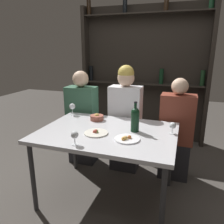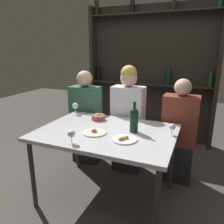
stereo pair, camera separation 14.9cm
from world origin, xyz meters
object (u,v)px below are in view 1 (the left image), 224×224
at_px(wine_glass_2, 173,126).
at_px(food_plate_0, 127,139).
at_px(wine_glass_0, 72,107).
at_px(seated_person_right, 176,133).
at_px(snack_bowl, 97,117).
at_px(seated_person_left, 82,121).
at_px(wine_bottle, 135,118).
at_px(food_plate_1, 96,133).
at_px(wine_glass_1, 75,135).
at_px(seated_person_center, 125,121).

relative_size(wine_glass_2, food_plate_0, 0.49).
distance_m(wine_glass_0, seated_person_right, 1.25).
height_order(wine_glass_0, snack_bowl, wine_glass_0).
bearing_deg(food_plate_0, wine_glass_2, 37.34).
distance_m(seated_person_left, seated_person_right, 1.19).
height_order(wine_bottle, wine_glass_0, wine_bottle).
bearing_deg(snack_bowl, wine_glass_2, -10.13).
bearing_deg(snack_bowl, food_plate_1, -68.81).
xyz_separation_m(wine_glass_1, food_plate_1, (0.07, 0.28, -0.07)).
xyz_separation_m(wine_glass_2, seated_person_right, (0.02, 0.49, -0.25)).
height_order(wine_bottle, seated_person_right, seated_person_right).
xyz_separation_m(wine_bottle, seated_person_left, (-0.83, 0.54, -0.28)).
bearing_deg(seated_person_right, wine_bottle, -123.96).
bearing_deg(seated_person_left, seated_person_right, -0.00).
bearing_deg(seated_person_center, food_plate_0, -73.80).
bearing_deg(wine_glass_1, wine_glass_2, 34.33).
height_order(snack_bowl, seated_person_left, seated_person_left).
xyz_separation_m(wine_glass_0, seated_person_right, (1.19, 0.25, -0.28)).
distance_m(wine_glass_1, food_plate_1, 0.30).
height_order(wine_glass_0, seated_person_left, seated_person_left).
bearing_deg(seated_person_left, wine_glass_1, -66.76).
distance_m(wine_glass_0, seated_person_center, 0.66).
bearing_deg(wine_glass_0, seated_person_center, 23.04).
bearing_deg(food_plate_0, snack_bowl, 137.18).
bearing_deg(seated_person_left, food_plate_1, -55.21).
distance_m(seated_person_center, seated_person_right, 0.61).
bearing_deg(seated_person_center, wine_glass_1, -99.03).
relative_size(food_plate_0, seated_person_center, 0.17).
bearing_deg(food_plate_0, wine_glass_0, 147.34).
distance_m(wine_bottle, wine_glass_1, 0.60).
bearing_deg(seated_person_center, food_plate_1, -96.89).
height_order(wine_glass_1, seated_person_right, seated_person_right).
distance_m(wine_bottle, wine_glass_2, 0.35).
bearing_deg(seated_person_left, wine_glass_2, -22.74).
relative_size(wine_bottle, food_plate_0, 1.30).
relative_size(wine_glass_0, food_plate_1, 0.62).
bearing_deg(seated_person_left, wine_glass_0, -89.54).
distance_m(wine_bottle, snack_bowl, 0.52).
height_order(wine_glass_2, seated_person_right, seated_person_right).
xyz_separation_m(wine_glass_0, seated_person_left, (-0.00, 0.25, -0.25)).
bearing_deg(wine_bottle, wine_glass_2, 9.11).
bearing_deg(seated_person_center, seated_person_left, 180.00).
xyz_separation_m(wine_glass_2, seated_person_center, (-0.58, 0.49, -0.17)).
bearing_deg(seated_person_right, seated_person_center, 180.00).
bearing_deg(snack_bowl, seated_person_right, 22.29).
bearing_deg(wine_bottle, food_plate_0, -94.86).
height_order(wine_glass_1, seated_person_center, seated_person_center).
xyz_separation_m(food_plate_1, seated_person_right, (0.69, 0.72, -0.19)).
relative_size(wine_glass_1, seated_person_right, 0.10).
height_order(wine_glass_2, snack_bowl, wine_glass_2).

